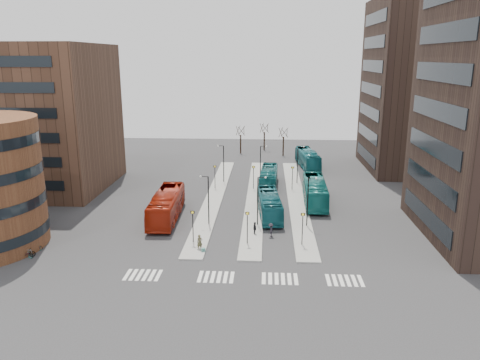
# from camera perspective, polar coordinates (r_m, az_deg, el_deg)

# --- Properties ---
(ground) EXTENTS (160.00, 160.00, 0.00)m
(ground) POSITION_cam_1_polar(r_m,az_deg,el_deg) (41.44, -2.14, -14.24)
(ground) COLOR #2A2A2C
(ground) RESTS_ON ground
(island_left) EXTENTS (2.50, 45.00, 0.15)m
(island_left) POSITION_cam_1_polar(r_m,az_deg,el_deg) (69.44, -3.09, -1.97)
(island_left) COLOR gray
(island_left) RESTS_ON ground
(island_mid) EXTENTS (2.50, 45.00, 0.15)m
(island_mid) POSITION_cam_1_polar(r_m,az_deg,el_deg) (69.04, 1.87, -2.05)
(island_mid) COLOR gray
(island_mid) RESTS_ON ground
(island_right) EXTENTS (2.50, 45.00, 0.15)m
(island_right) POSITION_cam_1_polar(r_m,az_deg,el_deg) (69.16, 6.85, -2.12)
(island_right) COLOR gray
(island_right) RESTS_ON ground
(suitcase) EXTENTS (0.49, 0.45, 0.50)m
(suitcase) POSITION_cam_1_polar(r_m,az_deg,el_deg) (50.19, -4.51, -8.55)
(suitcase) COLOR #1D2F9F
(suitcase) RESTS_ON ground
(red_bus) EXTENTS (3.49, 12.86, 3.55)m
(red_bus) POSITION_cam_1_polar(r_m,az_deg,el_deg) (60.30, -8.94, -3.07)
(red_bus) COLOR #9A1E0B
(red_bus) RESTS_ON ground
(teal_bus_a) EXTENTS (3.48, 11.13, 3.05)m
(teal_bus_a) POSITION_cam_1_polar(r_m,az_deg,el_deg) (60.78, 3.59, -3.01)
(teal_bus_a) COLOR #12545D
(teal_bus_a) RESTS_ON ground
(teal_bus_b) EXTENTS (3.01, 10.87, 3.00)m
(teal_bus_b) POSITION_cam_1_polar(r_m,az_deg,el_deg) (74.40, 3.52, 0.31)
(teal_bus_b) COLOR #136063
(teal_bus_b) RESTS_ON ground
(teal_bus_c) EXTENTS (3.29, 12.53, 3.47)m
(teal_bus_c) POSITION_cam_1_polar(r_m,az_deg,el_deg) (66.73, 9.11, -1.35)
(teal_bus_c) COLOR #156C69
(teal_bus_c) RESTS_ON ground
(teal_bus_d) EXTENTS (4.13, 11.85, 3.23)m
(teal_bus_d) POSITION_cam_1_polar(r_m,az_deg,el_deg) (88.41, 8.24, 2.60)
(teal_bus_d) COLOR #15646C
(teal_bus_d) RESTS_ON ground
(traveller) EXTENTS (0.74, 0.66, 1.71)m
(traveller) POSITION_cam_1_polar(r_m,az_deg,el_deg) (50.66, -4.94, -7.59)
(traveller) COLOR #4A462C
(traveller) RESTS_ON ground
(commuter_a) EXTENTS (0.78, 0.62, 1.56)m
(commuter_a) POSITION_cam_1_polar(r_m,az_deg,el_deg) (57.45, -9.23, -5.05)
(commuter_a) COLOR black
(commuter_a) RESTS_ON ground
(commuter_b) EXTENTS (0.64, 0.97, 1.54)m
(commuter_b) POSITION_cam_1_polar(r_m,az_deg,el_deg) (54.65, 1.82, -5.92)
(commuter_b) COLOR black
(commuter_b) RESTS_ON ground
(commuter_c) EXTENTS (0.66, 1.06, 1.59)m
(commuter_c) POSITION_cam_1_polar(r_m,az_deg,el_deg) (54.20, 3.78, -6.10)
(commuter_c) COLOR black
(commuter_c) RESTS_ON ground
(bicycle_near) EXTENTS (1.67, 0.75, 0.85)m
(bicycle_near) POSITION_cam_1_polar(r_m,az_deg,el_deg) (53.45, -24.63, -8.23)
(bicycle_near) COLOR gray
(bicycle_near) RESTS_ON ground
(bicycle_mid) EXTENTS (1.69, 0.91, 0.97)m
(bicycle_mid) POSITION_cam_1_polar(r_m,az_deg,el_deg) (53.61, -24.53, -8.07)
(bicycle_mid) COLOR gray
(bicycle_mid) RESTS_ON ground
(bicycle_far) EXTENTS (1.58, 0.72, 0.80)m
(bicycle_far) POSITION_cam_1_polar(r_m,az_deg,el_deg) (55.04, -23.70, -7.49)
(bicycle_far) COLOR gray
(bicycle_far) RESTS_ON ground
(crosswalk_stripes) EXTENTS (22.35, 2.40, 0.01)m
(crosswalk_stripes) POSITION_cam_1_polar(r_m,az_deg,el_deg) (44.86, 0.63, -11.82)
(crosswalk_stripes) COLOR silver
(crosswalk_stripes) RESTS_ON ground
(office_block) EXTENTS (25.00, 20.12, 22.00)m
(office_block) POSITION_cam_1_polar(r_m,az_deg,el_deg) (80.01, -24.91, 6.92)
(office_block) COLOR #4B3123
(office_block) RESTS_ON ground
(tower_far) EXTENTS (20.12, 20.00, 30.00)m
(tower_far) POSITION_cam_1_polar(r_m,az_deg,el_deg) (90.74, 21.95, 10.55)
(tower_far) COLOR #31221B
(tower_far) RESTS_ON ground
(sign_poles) EXTENTS (12.45, 22.12, 3.65)m
(sign_poles) POSITION_cam_1_polar(r_m,az_deg,el_deg) (61.68, 1.34, -1.86)
(sign_poles) COLOR black
(sign_poles) RESTS_ON ground
(lamp_posts) EXTENTS (14.04, 20.24, 6.12)m
(lamp_posts) POSITION_cam_1_polar(r_m,az_deg,el_deg) (66.15, 2.40, 0.34)
(lamp_posts) COLOR black
(lamp_posts) RESTS_ON ground
(bare_trees) EXTENTS (10.97, 8.14, 5.90)m
(bare_trees) POSITION_cam_1_polar(r_m,az_deg,el_deg) (100.24, 2.77, 4.83)
(bare_trees) COLOR black
(bare_trees) RESTS_ON ground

